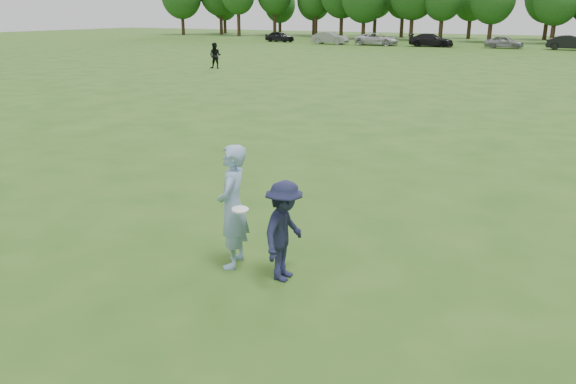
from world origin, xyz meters
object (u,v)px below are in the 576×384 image
object	(u,v)px
thrower	(233,207)
car_f	(570,43)
car_e	(504,42)
car_b	(330,38)
car_c	(377,39)
defender	(284,231)
player_far_a	(215,56)
car_a	(280,37)
car_d	(431,40)

from	to	relation	value
thrower	car_f	size ratio (longest dim) A/B	0.45
car_e	car_f	bearing A→B (deg)	-87.07
car_b	car_c	bearing A→B (deg)	-85.45
defender	car_c	world-z (taller)	defender
player_far_a	car_a	bearing A→B (deg)	97.88
defender	car_a	size ratio (longest dim) A/B	0.40
car_c	car_e	bearing A→B (deg)	-88.53
car_b	car_f	xyz separation A→B (m)	(27.31, 2.55, 0.01)
car_e	player_far_a	bearing A→B (deg)	156.02
car_d	car_e	bearing A→B (deg)	-88.35
thrower	car_a	distance (m)	70.30
car_d	thrower	bearing A→B (deg)	-172.80
car_a	car_b	xyz separation A→B (m)	(8.34, -1.70, 0.06)
player_far_a	car_f	world-z (taller)	player_far_a
car_e	car_f	xyz separation A→B (m)	(6.67, 0.43, 0.06)
car_d	car_a	bearing A→B (deg)	83.19
player_far_a	car_b	distance (m)	32.92
car_a	player_far_a	bearing A→B (deg)	-150.40
car_b	car_f	bearing A→B (deg)	-85.08
thrower	car_e	world-z (taller)	thrower
thrower	car_c	distance (m)	63.36
car_b	car_e	size ratio (longest dim) A/B	1.11
player_far_a	car_a	xyz separation A→B (m)	(-14.18, 34.10, -0.23)
car_c	car_e	size ratio (longest dim) A/B	1.28
defender	player_far_a	distance (m)	34.53
car_a	car_b	distance (m)	8.51
car_a	car_e	size ratio (longest dim) A/B	0.99
car_a	car_c	distance (m)	14.48
car_c	car_d	world-z (taller)	car_d
thrower	car_e	distance (m)	61.96
thrower	player_far_a	world-z (taller)	thrower
thrower	defender	distance (m)	1.02
thrower	car_a	bearing A→B (deg)	-168.80
thrower	car_e	bearing A→B (deg)	166.91
defender	car_d	distance (m)	62.47
car_d	car_f	size ratio (longest dim) A/B	1.10
defender	car_b	distance (m)	65.48
car_e	car_d	bearing A→B (deg)	96.18
car_c	thrower	bearing A→B (deg)	-166.39
car_f	car_c	bearing A→B (deg)	97.24
defender	car_f	bearing A→B (deg)	-4.12
defender	car_e	distance (m)	62.09
car_d	car_f	world-z (taller)	car_f
car_f	car_d	bearing A→B (deg)	97.27
car_b	car_d	xyz separation A→B (m)	(12.61, 1.14, -0.01)
car_e	car_b	bearing A→B (deg)	95.11
car_e	car_c	bearing A→B (deg)	95.48
car_d	car_e	world-z (taller)	car_d
player_far_a	car_f	xyz separation A→B (m)	(21.48, 34.96, -0.16)
defender	car_b	size ratio (longest dim) A/B	0.35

